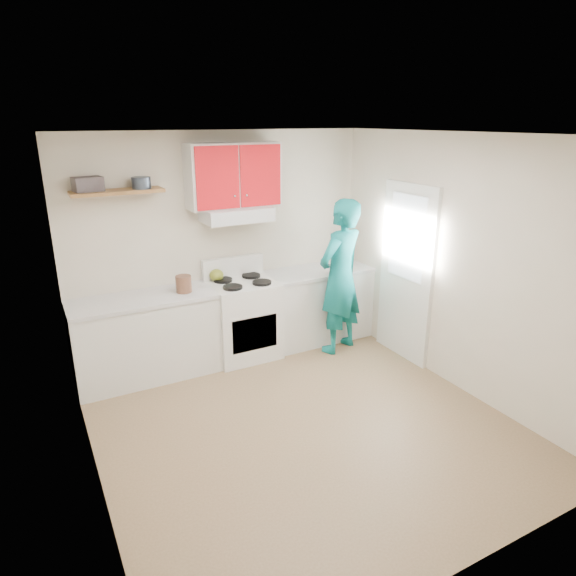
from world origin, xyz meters
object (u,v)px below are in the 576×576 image
crock (184,285)px  person (340,277)px  stove (243,319)px  kettle (217,275)px  tin (141,183)px

crock → person: (1.79, -0.38, -0.07)m
stove → kettle: 0.61m
tin → crock: 1.15m
stove → tin: bearing=171.4°
stove → kettle: (-0.24, 0.19, 0.53)m
crock → person: person is taller
stove → crock: bearing=-178.9°
person → stove: bearing=-39.9°
stove → kettle: size_ratio=5.54×
kettle → crock: size_ratio=0.81×
tin → crock: bearing=-27.7°
kettle → crock: bearing=-157.2°
tin → person: tin is taller
tin → person: (2.10, -0.54, -1.17)m
crock → stove: bearing=1.1°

